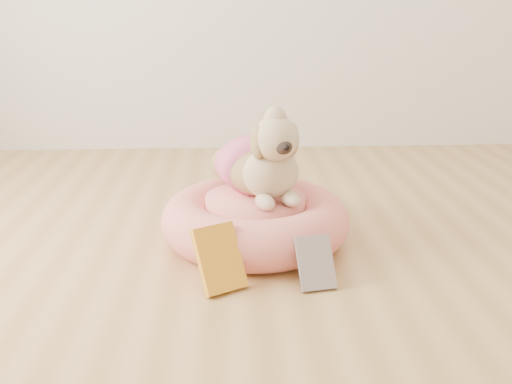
{
  "coord_description": "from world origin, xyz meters",
  "views": [
    {
      "loc": [
        0.05,
        -1.3,
        0.87
      ],
      "look_at": [
        0.15,
        0.68,
        0.22
      ],
      "focal_mm": 40.0,
      "sensor_mm": 36.0,
      "label": 1
    }
  ],
  "objects_px": {
    "pet_bed": "(255,220)",
    "book_yellow": "(219,258)",
    "book_white": "(315,263)",
    "dog": "(261,148)"
  },
  "relations": [
    {
      "from": "pet_bed",
      "to": "book_yellow",
      "type": "bearing_deg",
      "value": -109.73
    },
    {
      "from": "pet_bed",
      "to": "book_white",
      "type": "bearing_deg",
      "value": -64.52
    },
    {
      "from": "book_white",
      "to": "pet_bed",
      "type": "bearing_deg",
      "value": 105.43
    },
    {
      "from": "book_yellow",
      "to": "dog",
      "type": "bearing_deg",
      "value": 39.94
    },
    {
      "from": "pet_bed",
      "to": "book_white",
      "type": "height_order",
      "value": "pet_bed"
    },
    {
      "from": "book_yellow",
      "to": "book_white",
      "type": "xyz_separation_m",
      "value": [
        0.31,
        0.0,
        -0.02
      ]
    },
    {
      "from": "book_yellow",
      "to": "book_white",
      "type": "relative_size",
      "value": 1.21
    },
    {
      "from": "book_white",
      "to": "book_yellow",
      "type": "bearing_deg",
      "value": 170.27
    },
    {
      "from": "pet_bed",
      "to": "book_yellow",
      "type": "distance_m",
      "value": 0.39
    },
    {
      "from": "dog",
      "to": "book_yellow",
      "type": "distance_m",
      "value": 0.5
    }
  ]
}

